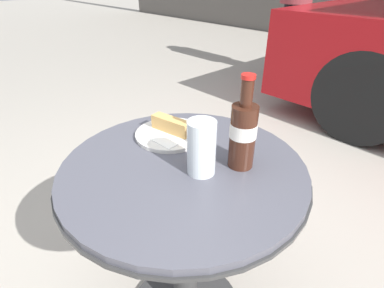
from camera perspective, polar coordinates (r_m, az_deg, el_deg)
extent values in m
cylinder|color=#333333|center=(1.06, -1.40, -19.55)|extent=(0.09, 0.09, 0.65)
cylinder|color=#333333|center=(0.84, -1.68, -5.24)|extent=(0.68, 0.68, 0.01)
cylinder|color=#4C4C56|center=(0.83, -1.69, -4.39)|extent=(0.67, 0.67, 0.02)
cylinder|color=#3D1E14|center=(0.78, 9.61, 1.32)|extent=(0.07, 0.07, 0.17)
cylinder|color=silver|center=(0.77, 9.74, 2.66)|extent=(0.07, 0.07, 0.04)
cylinder|color=#3D1E14|center=(0.73, 10.42, 9.60)|extent=(0.03, 0.03, 0.07)
cylinder|color=red|center=(0.72, 10.71, 12.54)|extent=(0.04, 0.04, 0.01)
cylinder|color=silver|center=(0.76, 1.80, -1.76)|extent=(0.07, 0.07, 0.11)
cylinder|color=silver|center=(0.75, 1.82, -0.72)|extent=(0.07, 0.07, 0.15)
cylinder|color=silver|center=(0.96, -4.13, 1.92)|extent=(0.22, 0.22, 0.01)
cube|color=white|center=(0.96, -4.15, 2.29)|extent=(0.16, 0.16, 0.00)
cube|color=tan|center=(0.95, -3.96, 3.64)|extent=(0.14, 0.06, 0.04)
cylinder|color=black|center=(2.54, 29.76, 7.75)|extent=(0.69, 0.21, 0.69)
cylinder|color=black|center=(4.02, 17.47, 18.43)|extent=(0.16, 0.16, 0.82)
cylinder|color=black|center=(3.86, 18.74, 17.78)|extent=(0.16, 0.16, 0.82)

